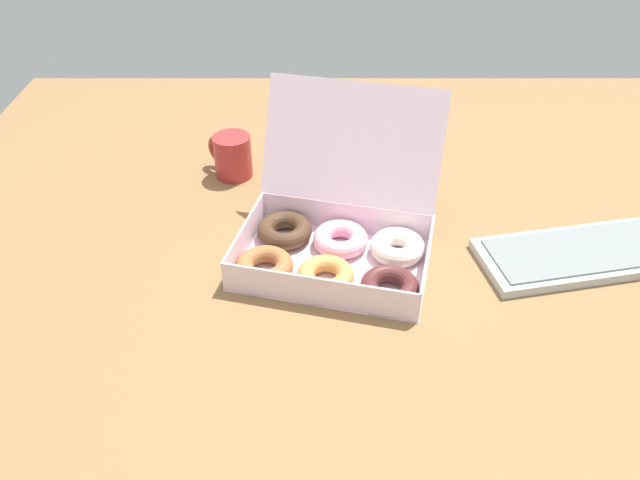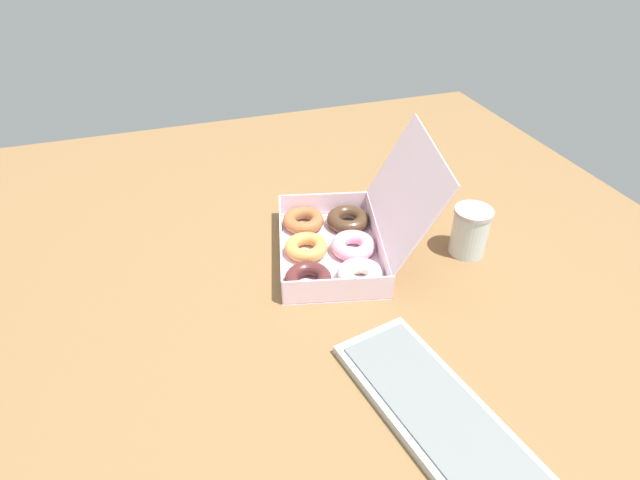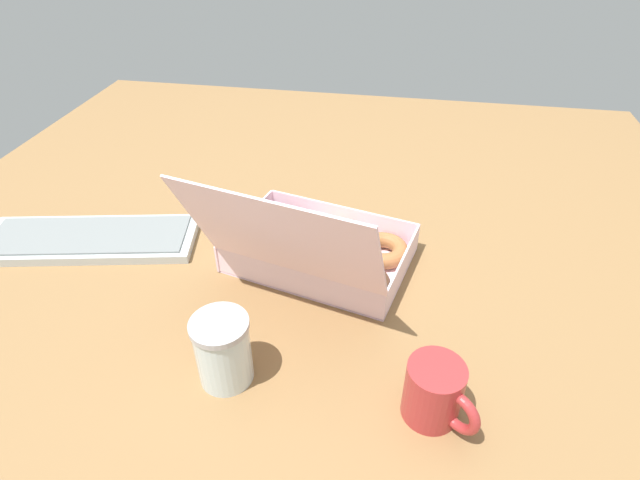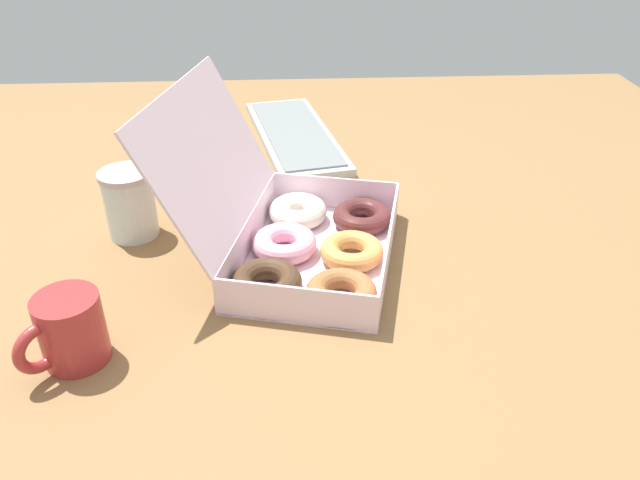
{
  "view_description": "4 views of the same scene",
  "coord_description": "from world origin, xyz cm",
  "px_view_note": "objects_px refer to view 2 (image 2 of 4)",
  "views": [
    {
      "loc": [
        -5.98,
        -84.29,
        72.45
      ],
      "look_at": [
        -5.55,
        3.94,
        5.62
      ],
      "focal_mm": 35.0,
      "sensor_mm": 36.0,
      "label": 1
    },
    {
      "loc": [
        83.63,
        -27.39,
        71.47
      ],
      "look_at": [
        -2.67,
        0.99,
        5.12
      ],
      "focal_mm": 28.0,
      "sensor_mm": 36.0,
      "label": 2
    },
    {
      "loc": [
        -16.98,
        80.9,
        62.92
      ],
      "look_at": [
        -3.58,
        4.07,
        5.32
      ],
      "focal_mm": 28.0,
      "sensor_mm": 36.0,
      "label": 3
    },
    {
      "loc": [
        -86.79,
        7.91,
        55.17
      ],
      "look_at": [
        -5.17,
        3.37,
        4.4
      ],
      "focal_mm": 35.0,
      "sensor_mm": 36.0,
      "label": 4
    }
  ],
  "objects_px": {
    "coffee_mug": "(413,172)",
    "glass_jar": "(470,231)",
    "donut_box": "(338,241)",
    "keyboard": "(444,422)"
  },
  "relations": [
    {
      "from": "coffee_mug",
      "to": "glass_jar",
      "type": "height_order",
      "value": "glass_jar"
    },
    {
      "from": "coffee_mug",
      "to": "donut_box",
      "type": "bearing_deg",
      "value": -53.72
    },
    {
      "from": "keyboard",
      "to": "coffee_mug",
      "type": "distance_m",
      "value": 0.77
    },
    {
      "from": "coffee_mug",
      "to": "glass_jar",
      "type": "xyz_separation_m",
      "value": [
        0.31,
        -0.01,
        0.01
      ]
    },
    {
      "from": "keyboard",
      "to": "glass_jar",
      "type": "height_order",
      "value": "glass_jar"
    },
    {
      "from": "keyboard",
      "to": "coffee_mug",
      "type": "height_order",
      "value": "coffee_mug"
    },
    {
      "from": "donut_box",
      "to": "keyboard",
      "type": "bearing_deg",
      "value": 0.67
    },
    {
      "from": "coffee_mug",
      "to": "glass_jar",
      "type": "bearing_deg",
      "value": -2.55
    },
    {
      "from": "donut_box",
      "to": "keyboard",
      "type": "height_order",
      "value": "donut_box"
    },
    {
      "from": "coffee_mug",
      "to": "glass_jar",
      "type": "relative_size",
      "value": 0.9
    }
  ]
}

